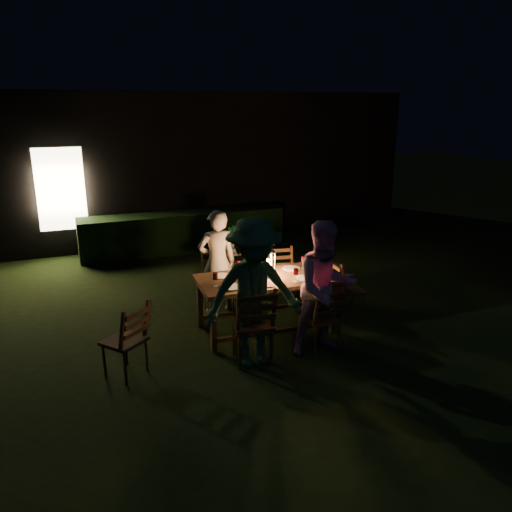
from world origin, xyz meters
name	(u,v)px	position (x,y,z in m)	size (l,w,h in m)	color
garden_envelope	(178,162)	(-0.01, 6.15, 1.58)	(40.00, 40.00, 3.20)	black
dining_table	(266,283)	(-0.41, -0.46, 0.67)	(1.83, 0.97, 0.75)	#492918
chair_near_left	(253,337)	(-0.89, -1.21, 0.31)	(0.52, 0.55, 1.02)	#492918
chair_near_right	(322,329)	(0.01, -1.25, 0.27)	(0.42, 0.45, 0.90)	#492918
chair_far_left	(219,294)	(-0.82, 0.33, 0.29)	(0.48, 0.51, 0.96)	#492918
chair_far_right	(283,287)	(0.18, 0.28, 0.27)	(0.47, 0.49, 0.89)	#492918
chair_end	(347,299)	(0.82, -0.51, 0.27)	(0.46, 0.43, 0.91)	#492918
chair_spare	(126,353)	(-2.32, -0.99, 0.28)	(0.59, 0.60, 0.92)	#492918
person_house_side	(217,262)	(-0.82, 0.38, 0.76)	(0.56, 0.36, 1.52)	#BFB4A3
person_opp_right	(325,288)	(0.01, -1.30, 0.83)	(0.80, 0.63, 1.65)	#CA8BB8
person_opp_left	(254,293)	(-0.89, -1.26, 0.88)	(1.14, 0.65, 1.76)	#336642
lantern	(268,264)	(-0.36, -0.41, 0.91)	(0.16, 0.16, 0.35)	white
plate_far_left	(221,276)	(-0.95, -0.22, 0.76)	(0.25, 0.25, 0.01)	white
plate_near_left	(231,287)	(-0.97, -0.66, 0.76)	(0.25, 0.25, 0.01)	white
plate_far_right	(291,268)	(0.05, -0.26, 0.76)	(0.25, 0.25, 0.01)	white
plate_near_right	(304,278)	(0.03, -0.70, 0.76)	(0.25, 0.25, 0.01)	white
wineglass_a	(238,267)	(-0.69, -0.17, 0.84)	(0.06, 0.06, 0.18)	#59070F
wineglass_b	(215,280)	(-1.13, -0.55, 0.84)	(0.06, 0.06, 0.18)	#59070F
wineglass_c	(296,275)	(-0.12, -0.75, 0.84)	(0.06, 0.06, 0.18)	#59070F
wineglass_d	(304,262)	(0.22, -0.31, 0.84)	(0.06, 0.06, 0.18)	#59070F
wineglass_e	(267,279)	(-0.52, -0.75, 0.84)	(0.06, 0.06, 0.18)	silver
bottle_table	(248,269)	(-0.66, -0.45, 0.89)	(0.07, 0.07, 0.28)	#0F471E
napkin_left	(264,286)	(-0.57, -0.77, 0.75)	(0.18, 0.14, 0.01)	red
napkin_right	(314,279)	(0.13, -0.78, 0.75)	(0.18, 0.14, 0.01)	red
phone	(227,290)	(-1.04, -0.73, 0.75)	(0.14, 0.07, 0.01)	black
side_table	(232,254)	(-0.26, 1.33, 0.55)	(0.46, 0.46, 0.62)	olive
ice_bucket	(232,244)	(-0.26, 1.33, 0.73)	(0.30, 0.30, 0.22)	#A5A8AD
bottle_bucket_a	(230,242)	(-0.31, 1.29, 0.78)	(0.07, 0.07, 0.32)	#0F471E
bottle_bucket_b	(234,240)	(-0.21, 1.37, 0.78)	(0.07, 0.07, 0.32)	#0F471E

